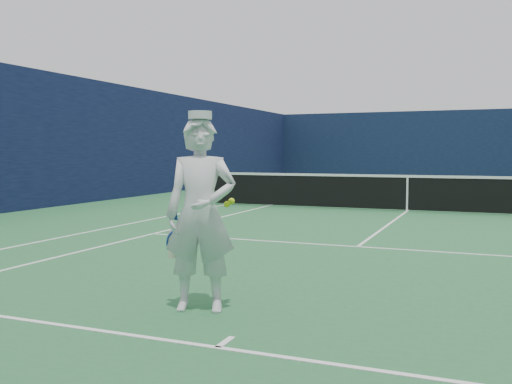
{
  "coord_description": "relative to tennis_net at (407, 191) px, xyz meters",
  "views": [
    {
      "loc": [
        2.05,
        -16.06,
        1.63
      ],
      "look_at": [
        -0.67,
        -9.4,
        1.13
      ],
      "focal_mm": 40.0,
      "sensor_mm": 36.0,
      "label": 1
    }
  ],
  "objects": [
    {
      "name": "ground",
      "position": [
        0.0,
        0.0,
        -0.55
      ],
      "size": [
        80.0,
        80.0,
        0.0
      ],
      "primitive_type": "plane",
      "color": "#266537",
      "rests_on": "ground"
    },
    {
      "name": "court_markings",
      "position": [
        0.0,
        0.0,
        -0.55
      ],
      "size": [
        11.03,
        23.83,
        0.01
      ],
      "color": "white",
      "rests_on": "ground"
    },
    {
      "name": "windscreen_fence",
      "position": [
        0.0,
        0.0,
        1.45
      ],
      "size": [
        20.12,
        36.12,
        4.0
      ],
      "color": "#0E1935",
      "rests_on": "ground"
    },
    {
      "name": "tennis_net",
      "position": [
        0.0,
        0.0,
        0.0
      ],
      "size": [
        12.88,
        0.09,
        1.07
      ],
      "color": "#141E4C",
      "rests_on": "ground"
    },
    {
      "name": "tennis_player",
      "position": [
        -0.67,
        -10.9,
        0.44
      ],
      "size": [
        0.9,
        0.68,
        2.05
      ],
      "rotation": [
        0.0,
        0.0,
        0.31
      ],
      "color": "white",
      "rests_on": "ground"
    }
  ]
}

